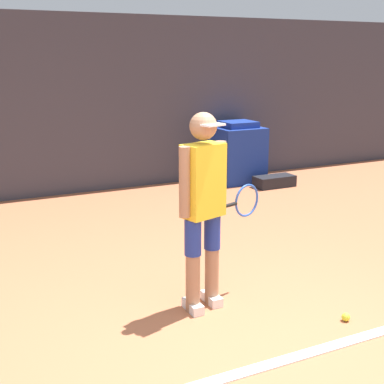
{
  "coord_description": "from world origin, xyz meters",
  "views": [
    {
      "loc": [
        -1.93,
        -2.84,
        2.08
      ],
      "look_at": [
        -0.01,
        1.08,
        0.97
      ],
      "focal_mm": 50.0,
      "sensor_mm": 36.0,
      "label": 1
    }
  ],
  "objects_px": {
    "tennis_player": "(204,203)",
    "tennis_ball": "(346,317)",
    "covered_chair": "(237,153)",
    "equipment_bag": "(274,181)"
  },
  "relations": [
    {
      "from": "tennis_player",
      "to": "equipment_bag",
      "type": "xyz_separation_m",
      "value": [
        3.02,
        3.31,
        -0.83
      ]
    },
    {
      "from": "tennis_player",
      "to": "covered_chair",
      "type": "bearing_deg",
      "value": 39.59
    },
    {
      "from": "tennis_player",
      "to": "tennis_ball",
      "type": "distance_m",
      "value": 1.47
    },
    {
      "from": "tennis_player",
      "to": "equipment_bag",
      "type": "height_order",
      "value": "tennis_player"
    },
    {
      "from": "tennis_player",
      "to": "equipment_bag",
      "type": "bearing_deg",
      "value": 31.53
    },
    {
      "from": "covered_chair",
      "to": "equipment_bag",
      "type": "height_order",
      "value": "covered_chair"
    },
    {
      "from": "covered_chair",
      "to": "tennis_player",
      "type": "bearing_deg",
      "value": -124.33
    },
    {
      "from": "covered_chair",
      "to": "equipment_bag",
      "type": "xyz_separation_m",
      "value": [
        0.34,
        -0.61,
        -0.4
      ]
    },
    {
      "from": "tennis_ball",
      "to": "tennis_player",
      "type": "bearing_deg",
      "value": 141.0
    },
    {
      "from": "tennis_ball",
      "to": "covered_chair",
      "type": "distance_m",
      "value": 5.01
    }
  ]
}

